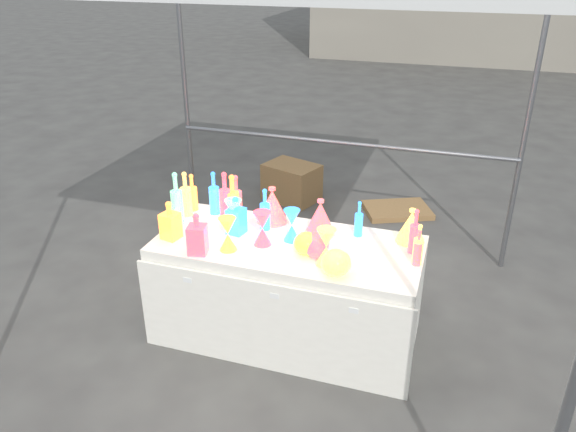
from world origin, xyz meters
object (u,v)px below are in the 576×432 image
(cardboard_box_closed, at_px, (292,182))
(bottle_0, at_px, (192,192))
(display_table, at_px, (288,290))
(decanter_0, at_px, (170,220))
(globe_0, at_px, (307,245))
(hourglass_0, at_px, (262,228))

(cardboard_box_closed, relative_size, bottle_0, 1.95)
(display_table, relative_size, cardboard_box_closed, 3.26)
(display_table, distance_m, bottle_0, 1.04)
(decanter_0, bearing_deg, globe_0, 15.29)
(hourglass_0, bearing_deg, display_table, 22.51)
(display_table, bearing_deg, globe_0, -31.46)
(cardboard_box_closed, bearing_deg, decanter_0, -72.51)
(hourglass_0, bearing_deg, cardboard_box_closed, 103.05)
(display_table, relative_size, decanter_0, 6.72)
(decanter_0, bearing_deg, bottle_0, 109.04)
(cardboard_box_closed, relative_size, globe_0, 3.34)
(hourglass_0, height_order, globe_0, hourglass_0)
(cardboard_box_closed, xyz_separation_m, bottle_0, (-0.14, -2.03, 0.69))
(display_table, relative_size, globe_0, 10.90)
(cardboard_box_closed, height_order, decanter_0, decanter_0)
(bottle_0, distance_m, hourglass_0, 0.78)
(cardboard_box_closed, xyz_separation_m, hourglass_0, (0.55, -2.39, 0.66))
(hourglass_0, bearing_deg, globe_0, -6.17)
(bottle_0, relative_size, hourglass_0, 1.21)
(decanter_0, xyz_separation_m, globe_0, (0.94, 0.07, -0.07))
(cardboard_box_closed, distance_m, hourglass_0, 2.55)
(bottle_0, height_order, decanter_0, bottle_0)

